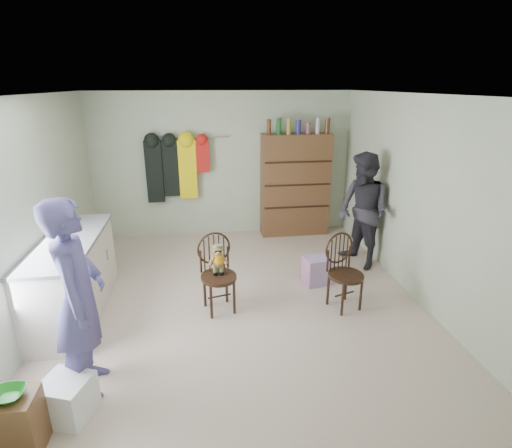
{
  "coord_description": "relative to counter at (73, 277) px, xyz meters",
  "views": [
    {
      "loc": [
        -0.41,
        -4.45,
        2.61
      ],
      "look_at": [
        0.25,
        0.2,
        0.95
      ],
      "focal_mm": 28.0,
      "sensor_mm": 36.0,
      "label": 1
    }
  ],
  "objects": [
    {
      "name": "ground_plane",
      "position": [
        1.95,
        0.0,
        -0.47
      ],
      "size": [
        5.0,
        5.0,
        0.0
      ],
      "primitive_type": "plane",
      "color": "beige",
      "rests_on": "ground"
    },
    {
      "name": "room_walls",
      "position": [
        1.95,
        0.53,
        1.11
      ],
      "size": [
        5.0,
        5.0,
        5.0
      ],
      "color": "beige",
      "rests_on": "ground"
    },
    {
      "name": "counter",
      "position": [
        0.0,
        0.0,
        0.0
      ],
      "size": [
        0.64,
        1.86,
        0.94
      ],
      "color": "silver",
      "rests_on": "ground"
    },
    {
      "name": "stool",
      "position": [
        0.11,
        -1.96,
        -0.22
      ],
      "size": [
        0.35,
        0.3,
        0.49
      ],
      "primitive_type": "cube",
      "color": "brown",
      "rests_on": "ground"
    },
    {
      "name": "bowl",
      "position": [
        0.11,
        -1.96,
        0.05
      ],
      "size": [
        0.23,
        0.23,
        0.06
      ],
      "primitive_type": "imported",
      "color": "#219225",
      "rests_on": "stool"
    },
    {
      "name": "plastic_tub",
      "position": [
        0.37,
        -1.66,
        -0.3
      ],
      "size": [
        0.47,
        0.45,
        0.35
      ],
      "primitive_type": "cube",
      "rotation": [
        0.0,
        0.0,
        -0.35
      ],
      "color": "white",
      "rests_on": "ground"
    },
    {
      "name": "chair_front",
      "position": [
        1.69,
        -0.14,
        0.08
      ],
      "size": [
        0.51,
        0.51,
        0.95
      ],
      "rotation": [
        0.0,
        0.0,
        0.24
      ],
      "color": "#341E12",
      "rests_on": "ground"
    },
    {
      "name": "chair_far",
      "position": [
        3.2,
        -0.29,
        0.03
      ],
      "size": [
        0.52,
        0.52,
        0.93
      ],
      "rotation": [
        0.0,
        0.0,
        0.32
      ],
      "color": "#341E12",
      "rests_on": "ground"
    },
    {
      "name": "striped_bag",
      "position": [
        3.07,
        0.32,
        -0.28
      ],
      "size": [
        0.4,
        0.34,
        0.38
      ],
      "primitive_type": "cube",
      "rotation": [
        0.0,
        0.0,
        0.18
      ],
      "color": "pink",
      "rests_on": "ground"
    },
    {
      "name": "person_left",
      "position": [
        0.48,
        -1.32,
        0.42
      ],
      "size": [
        0.49,
        0.69,
        1.79
      ],
      "primitive_type": "imported",
      "rotation": [
        0.0,
        0.0,
        1.67
      ],
      "color": "#534C8B",
      "rests_on": "ground"
    },
    {
      "name": "person_right",
      "position": [
        3.86,
        0.8,
        0.38
      ],
      "size": [
        0.88,
        0.99,
        1.7
      ],
      "primitive_type": "imported",
      "rotation": [
        0.0,
        0.0,
        -1.24
      ],
      "color": "#2D2B33",
      "rests_on": "ground"
    },
    {
      "name": "dresser",
      "position": [
        3.2,
        2.3,
        0.44
      ],
      "size": [
        1.2,
        0.39,
        2.07
      ],
      "color": "brown",
      "rests_on": "ground"
    },
    {
      "name": "coat_rack",
      "position": [
        1.12,
        2.38,
        0.78
      ],
      "size": [
        1.42,
        0.12,
        1.09
      ],
      "color": "#99999E",
      "rests_on": "ground"
    }
  ]
}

